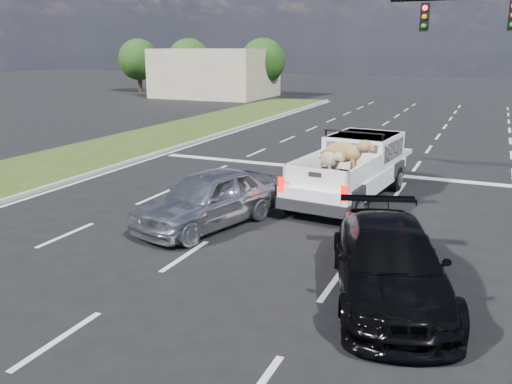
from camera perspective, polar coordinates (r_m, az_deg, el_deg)
ground at (r=11.78m, az=-0.07°, el=-8.03°), size 160.00×160.00×0.00m
road_markings at (r=17.66m, az=8.56°, el=-0.24°), size 17.75×60.00×0.01m
grass_median_left at (r=22.94m, az=-20.76°, el=2.60°), size 5.00×60.00×0.10m
curb_left at (r=21.31m, az=-16.03°, el=2.16°), size 0.15×60.00×0.14m
building_left at (r=52.04m, az=-4.30°, el=12.38°), size 10.00×8.00×4.40m
tree_far_a at (r=58.98m, az=-12.24°, el=13.47°), size 4.20×4.20×5.40m
tree_far_b at (r=55.70m, az=-7.08°, el=13.61°), size 4.20×4.20×5.40m
tree_far_c at (r=52.08m, az=0.74°, el=13.62°), size 4.20×4.20×5.40m
pickup_truck at (r=16.95m, az=10.04°, el=2.53°), size 2.62×5.86×2.13m
silver_sedan at (r=14.31m, az=-5.09°, el=-0.66°), size 2.94×4.75×1.51m
black_coupe at (r=10.50m, az=13.87°, el=-7.28°), size 3.36×5.25×1.42m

